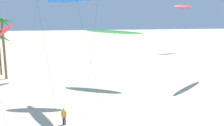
% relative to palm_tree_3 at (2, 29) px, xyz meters
% --- Properties ---
extents(palm_tree_3, '(3.47, 3.16, 9.94)m').
position_rel_palm_tree_3_xyz_m(palm_tree_3, '(0.00, 0.00, 0.00)').
color(palm_tree_3, brown).
rests_on(palm_tree_3, ground).
extents(flying_kite_0, '(5.90, 11.26, 12.61)m').
position_rel_palm_tree_3_xyz_m(flying_kite_0, '(39.53, 22.46, 4.00)').
color(flying_kite_0, red).
rests_on(flying_kite_0, ground).
extents(flying_kite_2, '(8.26, 8.03, 8.43)m').
position_rel_palm_tree_3_xyz_m(flying_kite_2, '(16.61, -6.55, -0.07)').
color(flying_kite_2, green).
rests_on(flying_kite_2, ground).
extents(flying_kite_3, '(1.27, 7.64, 9.78)m').
position_rel_palm_tree_3_xyz_m(flying_kite_3, '(4.28, -16.79, 0.87)').
color(flying_kite_3, red).
rests_on(flying_kite_3, ground).
extents(person_foreground_walker, '(0.50, 0.26, 1.68)m').
position_rel_palm_tree_3_xyz_m(person_foreground_walker, '(9.82, -18.98, -7.08)').
color(person_foreground_walker, black).
rests_on(person_foreground_walker, ground).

